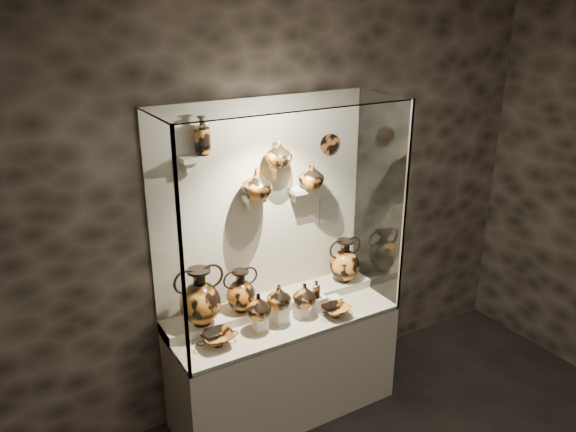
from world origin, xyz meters
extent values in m
cube|color=black|center=(0.00, 2.50, 1.60)|extent=(5.00, 0.02, 3.20)
cube|color=#BEB299|center=(0.00, 2.18, 0.40)|extent=(1.70, 0.60, 0.80)
cube|color=#BFAF94|center=(0.00, 2.18, 0.82)|extent=(1.68, 0.58, 0.03)
cube|color=#BFAF94|center=(0.00, 2.35, 0.85)|extent=(1.70, 0.25, 0.10)
cube|color=#BEB299|center=(0.00, 2.50, 1.60)|extent=(1.70, 0.03, 1.60)
cube|color=white|center=(0.00, 1.88, 1.60)|extent=(1.70, 0.01, 1.60)
cube|color=white|center=(-0.85, 2.18, 1.60)|extent=(0.01, 0.60, 1.60)
cube|color=white|center=(0.85, 2.18, 1.60)|extent=(0.01, 0.60, 1.60)
cube|color=white|center=(0.00, 2.18, 2.40)|extent=(1.70, 0.60, 0.01)
cube|color=gray|center=(-0.84, 1.89, 1.60)|extent=(0.02, 0.02, 1.60)
cube|color=gray|center=(0.84, 1.89, 1.60)|extent=(0.02, 0.02, 1.60)
cube|color=silver|center=(-0.22, 2.13, 0.88)|extent=(0.09, 0.09, 0.10)
cube|color=silver|center=(-0.05, 2.13, 0.90)|extent=(0.09, 0.09, 0.13)
cube|color=silver|center=(0.12, 2.13, 0.88)|extent=(0.09, 0.09, 0.09)
cube|color=silver|center=(0.28, 2.13, 0.89)|extent=(0.09, 0.09, 0.12)
cube|color=silver|center=(0.42, 2.13, 0.87)|extent=(0.09, 0.09, 0.08)
cube|color=#BEB299|center=(-0.55, 2.42, 2.05)|extent=(0.14, 0.12, 0.04)
cube|color=#BEB299|center=(-0.10, 2.42, 1.70)|extent=(0.14, 0.12, 0.04)
cube|color=#BEB299|center=(0.10, 2.42, 1.90)|extent=(0.10, 0.12, 0.04)
cube|color=#BEB299|center=(0.28, 2.42, 1.70)|extent=(0.14, 0.12, 0.04)
imported|color=orange|center=(-0.24, 2.12, 1.02)|extent=(0.19, 0.19, 0.19)
imported|color=#C66B23|center=(-0.07, 2.12, 1.05)|extent=(0.20, 0.20, 0.18)
imported|color=orange|center=(0.14, 2.11, 1.01)|extent=(0.20, 0.20, 0.18)
imported|color=#C66B23|center=(-0.10, 2.36, 1.83)|extent=(0.22, 0.22, 0.22)
imported|color=#C66B23|center=(0.08, 2.37, 2.02)|extent=(0.25, 0.25, 0.20)
imported|color=#C66B23|center=(0.35, 2.38, 1.82)|extent=(0.20, 0.20, 0.20)
cylinder|color=#94491D|center=(0.57, 2.47, 2.00)|extent=(0.16, 0.02, 0.16)
cube|color=beige|center=(0.58, 2.47, 1.47)|extent=(0.17, 0.01, 0.23)
camera|label=1|loc=(-1.80, -0.94, 2.98)|focal=35.00mm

